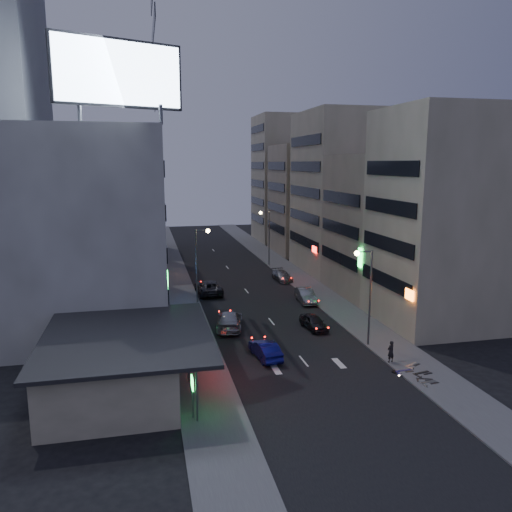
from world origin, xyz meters
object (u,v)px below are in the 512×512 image
object	(u,v)px
road_car_silver	(230,320)
scooter_black_a	(433,372)
parked_car_right_far	(282,276)
scooter_silver_b	(415,355)
scooter_silver_a	(435,373)
road_car_blue	(265,350)
parked_car_right_mid	(306,296)
scooter_blue	(410,362)
parked_car_right_near	(314,322)
parked_car_left	(208,287)
scooter_black_b	(428,363)
person	(391,352)

from	to	relation	value
road_car_silver	scooter_black_a	bearing A→B (deg)	142.69
parked_car_right_far	scooter_silver_b	distance (m)	28.68
scooter_silver_a	scooter_silver_b	bearing A→B (deg)	-11.97
road_car_silver	road_car_blue	bearing A→B (deg)	113.63
parked_car_right_mid	scooter_silver_a	xyz separation A→B (m)	(2.42, -21.32, -0.07)
scooter_black_a	scooter_blue	size ratio (longest dim) A/B	0.93
scooter_silver_a	scooter_silver_b	size ratio (longest dim) A/B	1.02
parked_car_right_near	scooter_black_a	size ratio (longest dim) A/B	2.29
parked_car_left	parked_car_right_far	size ratio (longest dim) A/B	1.29
scooter_black_a	scooter_silver_b	distance (m)	2.98
parked_car_right_mid	scooter_black_b	bearing A→B (deg)	-78.28
parked_car_right_near	road_car_silver	world-z (taller)	road_car_silver
road_car_silver	scooter_silver_a	distance (m)	18.79
person	scooter_black_a	size ratio (longest dim) A/B	1.00
parked_car_right_near	scooter_black_b	xyz separation A→B (m)	(4.92, -11.00, 0.07)
parked_car_right_far	parked_car_left	bearing A→B (deg)	-159.17
parked_car_left	parked_car_right_near	bearing A→B (deg)	115.48
parked_car_right_far	person	distance (m)	28.13
scooter_black_b	road_car_silver	bearing A→B (deg)	32.25
scooter_silver_b	scooter_silver_a	bearing A→B (deg)	149.76
parked_car_left	road_car_blue	size ratio (longest dim) A/B	1.37
road_car_silver	scooter_silver_b	distance (m)	16.71
road_car_silver	person	xyz separation A→B (m)	(10.58, -10.76, 0.16)
parked_car_left	parked_car_right_far	distance (m)	11.21
parked_car_right_near	person	distance (m)	9.44
road_car_blue	scooter_black_b	world-z (taller)	road_car_blue
scooter_black_a	scooter_silver_b	xyz separation A→B (m)	(0.31, 2.96, 0.04)
scooter_blue	scooter_black_a	bearing A→B (deg)	-163.70
parked_car_right_near	scooter_blue	world-z (taller)	parked_car_right_near
parked_car_left	road_car_blue	distance (m)	20.46
parked_car_right_far	person	bearing A→B (deg)	-92.00
parked_car_left	person	distance (m)	25.92
parked_car_right_far	scooter_blue	world-z (taller)	parked_car_right_far
parked_car_left	parked_car_right_far	bearing A→B (deg)	-158.59
parked_car_left	scooter_silver_b	world-z (taller)	parked_car_left
parked_car_right_near	scooter_black_a	world-z (taller)	parked_car_right_near
parked_car_right_far	scooter_silver_b	bearing A→B (deg)	-88.42
parked_car_right_mid	scooter_black_a	xyz separation A→B (m)	(2.43, -21.10, -0.11)
scooter_black_a	scooter_black_b	world-z (taller)	scooter_black_b
parked_car_right_mid	parked_car_right_far	xyz separation A→B (m)	(0.24, 10.44, -0.10)
parked_car_left	road_car_silver	distance (m)	12.76
parked_car_right_far	scooter_black_b	distance (m)	30.30
parked_car_left	parked_car_right_mid	bearing A→B (deg)	146.83
person	scooter_silver_a	size ratio (longest dim) A/B	0.91
scooter_silver_a	scooter_black_b	distance (m)	1.62
parked_car_right_far	road_car_blue	size ratio (longest dim) A/B	1.06
parked_car_right_near	road_car_blue	xyz separation A→B (m)	(-5.99, -5.79, 0.03)
person	scooter_silver_a	world-z (taller)	person
parked_car_right_far	parked_car_right_mid	bearing A→B (deg)	-94.74
scooter_black_a	scooter_silver_a	distance (m)	0.23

